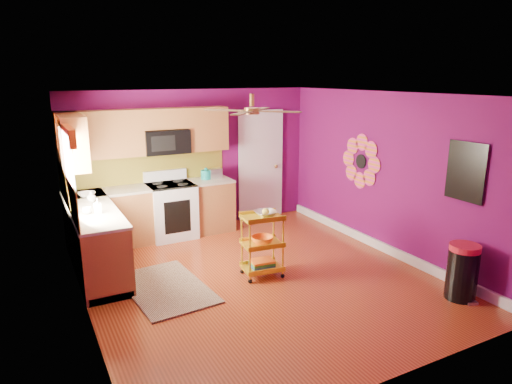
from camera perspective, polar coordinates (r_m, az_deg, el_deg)
ground at (r=6.46m, az=0.36°, el=-10.64°), size 5.00×5.00×0.00m
room_envelope at (r=5.97m, az=0.61°, el=3.77°), size 4.54×5.04×2.52m
lower_cabinets at (r=7.48m, az=-15.52°, el=-4.04°), size 2.81×2.31×0.94m
electric_range at (r=7.98m, az=-10.53°, el=-2.22°), size 0.76×0.66×1.13m
upper_cabinetry at (r=7.55m, az=-16.03°, el=6.74°), size 2.80×2.30×1.26m
left_window at (r=6.31m, az=-22.52°, el=4.22°), size 0.08×1.35×1.08m
panel_door at (r=8.83m, az=0.57°, el=3.25°), size 0.95×0.11×2.15m
right_wall_art at (r=7.06m, az=17.94°, el=3.16°), size 0.04×2.74×1.04m
ceiling_fan at (r=6.05m, az=-0.51°, el=10.20°), size 1.01×1.01×0.26m
shag_rug at (r=6.26m, az=-11.16°, el=-11.66°), size 1.06×1.60×0.02m
rolling_cart at (r=6.33m, az=0.85°, el=-6.25°), size 0.59×0.46×0.98m
trash_can at (r=6.31m, az=24.38°, el=-9.08°), size 0.48×0.48×0.72m
teal_kettle at (r=8.14m, az=-6.27°, el=2.20°), size 0.18×0.18×0.21m
toaster at (r=8.19m, az=-5.12°, el=2.34°), size 0.22×0.15×0.18m
soap_bottle_a at (r=6.45m, az=-19.20°, el=-1.65°), size 0.09×0.09×0.20m
soap_bottle_b at (r=7.05m, az=-19.91°, el=-0.52°), size 0.13×0.13×0.17m
counter_dish at (r=7.40m, az=-20.42°, el=-0.29°), size 0.26×0.26×0.07m
counter_cup at (r=6.48m, az=-20.39°, el=-2.18°), size 0.12×0.12×0.09m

